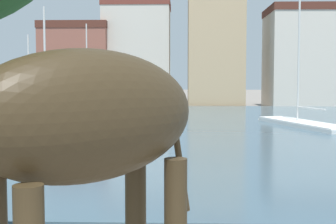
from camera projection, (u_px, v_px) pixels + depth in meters
name	position (u px, v px, depth m)	size (l,w,h in m)	color
harbor_water	(180.00, 126.00, 28.80)	(79.03, 40.24, 0.35)	#3D5666
giraffe_statue	(72.00, 132.00, 3.11)	(2.39, 2.53, 5.33)	#382B19
sailboat_green	(30.00, 114.00, 33.23)	(3.78, 7.39, 6.36)	#236B42
sailboat_orange	(88.00, 109.00, 42.69)	(2.36, 8.32, 8.27)	orange
sailboat_white	(296.00, 125.00, 28.05)	(4.25, 9.70, 9.25)	white
sailboat_red	(45.00, 127.00, 26.05)	(2.10, 8.26, 7.24)	red
townhouse_narrow_midrow	(77.00, 65.00, 53.14)	(7.81, 6.48, 9.63)	#8E5142
townhouse_wide_warehouse	(137.00, 54.00, 53.62)	(7.79, 5.97, 12.26)	beige
townhouse_end_terrace	(215.00, 48.00, 51.50)	(6.28, 5.73, 13.43)	tan
townhouse_tall_gabled	(300.00, 58.00, 51.08)	(7.35, 7.51, 11.19)	beige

